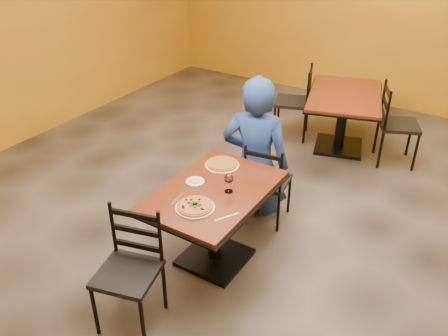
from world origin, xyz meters
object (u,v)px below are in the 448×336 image
Objects in this scene: plate_far at (222,165)px; pizza_main at (195,206)px; table_main at (214,209)px; chair_main_near at (127,274)px; plate_main at (195,208)px; diner at (256,146)px; chair_second_right at (399,125)px; chair_second_left at (292,102)px; table_second at (343,108)px; chair_main_far at (268,181)px; side_plate at (195,181)px; wine_glass at (229,182)px; pizza_far at (222,163)px.

pizza_main is at bearing -75.22° from plate_far.
table_main is 4.33× the size of pizza_main.
plate_main is (0.17, 0.63, 0.29)m from chair_main_near.
diner is 5.08× the size of pizza_main.
chair_second_right is at bearing 59.34° from chair_main_near.
chair_second_left is 3.45× the size of pizza_main.
pizza_main reaches higher than plate_far.
table_second is 1.54× the size of chair_second_right.
chair_second_left is at bearing -80.09° from chair_main_far.
chair_second_left is 6.13× the size of side_plate.
chair_second_left is (-0.37, 3.64, 0.02)m from chair_main_near.
table_main is 1.41× the size of chair_main_far.
pizza_main is at bearing 0.00° from plate_main.
plate_main is at bearing -8.23° from chair_second_left.
table_main and table_second have the same top height.
table_main is at bearing 65.92° from chair_main_near.
side_plate is (-0.20, 0.01, 0.20)m from table_main.
chair_main_far reaches higher than table_second.
chair_second_right reaches higher than wine_glass.
diner is 9.01× the size of side_plate.
plate_far is 1.72× the size of wine_glass.
pizza_main is at bearing -75.22° from pizza_far.
side_plate is (-0.05, 0.94, 0.29)m from chair_main_near.
plate_main is 1.11× the size of pizza_far.
diner is at bearing 104.45° from wine_glass.
chair_main_near is at bearing 141.23° from chair_second_right.
plate_main is at bearing -93.04° from table_second.
chair_second_left reaches higher than chair_main_far.
wine_glass is (0.64, -2.67, 0.35)m from chair_second_left.
pizza_far is 1.56× the size of wine_glass.
chair_second_right is at bearing 65.98° from pizza_far.
chair_main_far is 1.98m from chair_second_left.
chair_main_far is 1.18m from pizza_main.
table_main is 0.46m from pizza_far.
chair_second_left is 3.07m from plate_main.
table_second is at bearing 86.17° from table_main.
wine_glass is at bearing 59.60° from chair_main_near.
diner reaches higher than table_second.
table_second is at bearing 81.72° from pizza_far.
pizza_far is at bearing 83.14° from side_plate.
table_main is 0.85× the size of diner.
chair_second_right reaches higher than side_plate.
chair_main_far is 0.60m from plate_far.
table_second is 5.34× the size of pizza_main.
pizza_main is (0.00, 0.00, 0.02)m from plate_main.
chair_main_near reaches higher than plate_far.
chair_main_near is 1.07m from wine_glass.
wine_glass is (-0.06, -2.67, 0.28)m from table_second.
diner is (-0.11, 0.93, 0.16)m from table_main.
pizza_far reaches higher than table_second.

